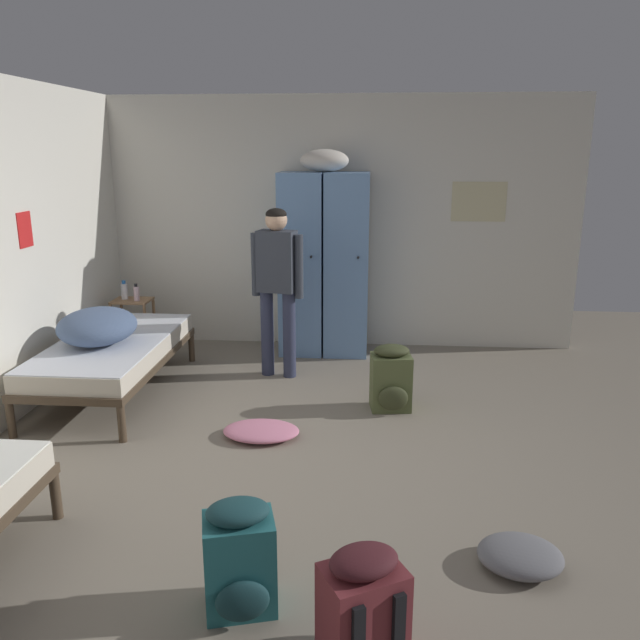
% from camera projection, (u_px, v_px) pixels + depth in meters
% --- Properties ---
extents(ground_plane, '(9.07, 9.07, 0.00)m').
position_uv_depth(ground_plane, '(317.00, 467.00, 4.28)').
color(ground_plane, gray).
extents(room_backdrop, '(4.95, 5.73, 2.61)m').
position_uv_depth(room_backdrop, '(175.00, 243.00, 5.32)').
color(room_backdrop, silver).
rests_on(room_backdrop, ground_plane).
extents(locker_bank, '(0.90, 0.55, 2.07)m').
position_uv_depth(locker_bank, '(324.00, 260.00, 6.49)').
color(locker_bank, '#6B93C6').
rests_on(locker_bank, ground_plane).
extents(shelf_unit, '(0.38, 0.30, 0.57)m').
position_uv_depth(shelf_unit, '(133.00, 321.00, 6.60)').
color(shelf_unit, '#99704C').
rests_on(shelf_unit, ground_plane).
extents(bed_left_rear, '(0.90, 1.90, 0.49)m').
position_uv_depth(bed_left_rear, '(113.00, 352.00, 5.47)').
color(bed_left_rear, '#473828').
rests_on(bed_left_rear, ground_plane).
extents(bedding_heap, '(0.64, 0.72, 0.30)m').
position_uv_depth(bedding_heap, '(97.00, 326.00, 5.30)').
color(bedding_heap, slate).
rests_on(bedding_heap, bed_left_rear).
extents(person_traveler, '(0.49, 0.26, 1.57)m').
position_uv_depth(person_traveler, '(277.00, 277.00, 5.77)').
color(person_traveler, '#2D334C').
rests_on(person_traveler, ground_plane).
extents(water_bottle, '(0.07, 0.07, 0.20)m').
position_uv_depth(water_bottle, '(124.00, 291.00, 6.55)').
color(water_bottle, white).
rests_on(water_bottle, shelf_unit).
extents(lotion_bottle, '(0.06, 0.06, 0.18)m').
position_uv_depth(lotion_bottle, '(136.00, 293.00, 6.48)').
color(lotion_bottle, beige).
rests_on(lotion_bottle, shelf_unit).
extents(backpack_teal, '(0.37, 0.39, 0.55)m').
position_uv_depth(backpack_teal, '(240.00, 560.00, 2.89)').
color(backpack_teal, '#23666B').
rests_on(backpack_teal, ground_plane).
extents(backpack_maroon, '(0.40, 0.41, 0.55)m').
position_uv_depth(backpack_maroon, '(362.00, 611.00, 2.57)').
color(backpack_maroon, maroon).
rests_on(backpack_maroon, ground_plane).
extents(backpack_olive, '(0.35, 0.36, 0.55)m').
position_uv_depth(backpack_olive, '(391.00, 379.00, 5.17)').
color(backpack_olive, '#566038').
rests_on(backpack_olive, ground_plane).
extents(clothes_pile_grey, '(0.43, 0.38, 0.13)m').
position_uv_depth(clothes_pile_grey, '(520.00, 556.00, 3.24)').
color(clothes_pile_grey, slate).
rests_on(clothes_pile_grey, ground_plane).
extents(clothes_pile_pink, '(0.57, 0.40, 0.09)m').
position_uv_depth(clothes_pile_pink, '(261.00, 431.00, 4.72)').
color(clothes_pile_pink, pink).
rests_on(clothes_pile_pink, ground_plane).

